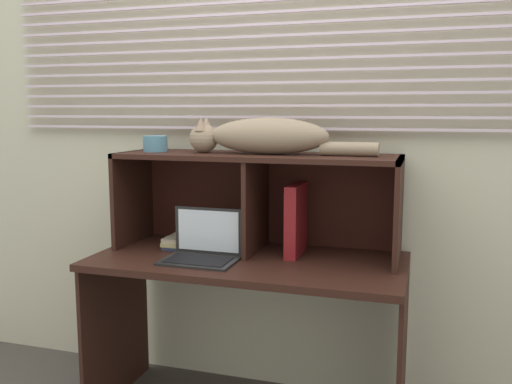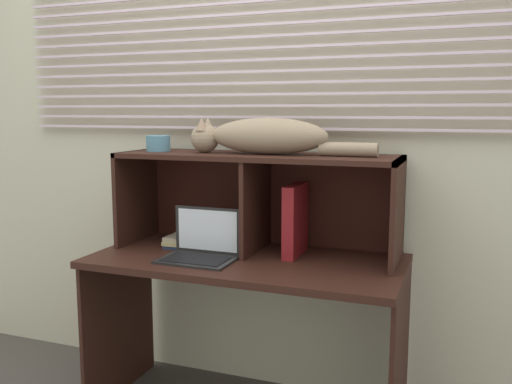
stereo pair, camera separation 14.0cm
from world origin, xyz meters
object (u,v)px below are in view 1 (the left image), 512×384
object	(u,v)px
laptop	(203,249)
book_stack	(191,240)
binder_upright	(296,219)
cat	(263,137)
small_basket	(155,144)

from	to	relation	value
laptop	book_stack	distance (m)	0.25
binder_upright	book_stack	world-z (taller)	binder_upright
book_stack	cat	bearing A→B (deg)	-0.48
laptop	cat	bearing A→B (deg)	45.11
laptop	small_basket	distance (m)	0.57
cat	small_basket	xyz separation A→B (m)	(-0.52, 0.00, -0.04)
cat	binder_upright	world-z (taller)	cat
cat	book_stack	distance (m)	0.60
laptop	binder_upright	distance (m)	0.43
laptop	small_basket	world-z (taller)	small_basket
cat	book_stack	size ratio (longest dim) A/B	3.26
binder_upright	book_stack	distance (m)	0.52
laptop	binder_upright	world-z (taller)	binder_upright
binder_upright	small_basket	size ratio (longest dim) A/B	2.79
binder_upright	book_stack	bearing A→B (deg)	179.67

